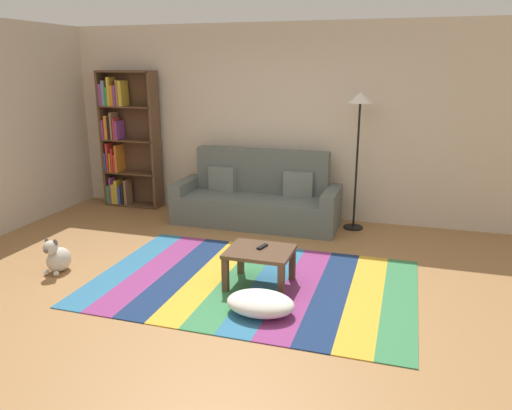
{
  "coord_description": "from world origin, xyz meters",
  "views": [
    {
      "loc": [
        1.62,
        -4.31,
        2.13
      ],
      "look_at": [
        0.07,
        0.68,
        0.65
      ],
      "focal_mm": 34.66,
      "sensor_mm": 36.0,
      "label": 1
    }
  ],
  "objects_px": {
    "couch": "(257,199)",
    "coffee_table": "(260,256)",
    "pouf": "(260,303)",
    "tv_remote": "(262,247)",
    "standing_lamp": "(359,116)",
    "bookshelf": "(124,141)",
    "dog": "(57,258)"
  },
  "relations": [
    {
      "from": "coffee_table",
      "to": "pouf",
      "type": "relative_size",
      "value": 1.04
    },
    {
      "from": "bookshelf",
      "to": "tv_remote",
      "type": "height_order",
      "value": "bookshelf"
    },
    {
      "from": "couch",
      "to": "dog",
      "type": "bearing_deg",
      "value": -123.69
    },
    {
      "from": "pouf",
      "to": "tv_remote",
      "type": "height_order",
      "value": "tv_remote"
    },
    {
      "from": "bookshelf",
      "to": "dog",
      "type": "distance_m",
      "value": 2.8
    },
    {
      "from": "coffee_table",
      "to": "couch",
      "type": "bearing_deg",
      "value": 107.79
    },
    {
      "from": "couch",
      "to": "coffee_table",
      "type": "xyz_separation_m",
      "value": [
        0.64,
        -1.98,
        -0.02
      ]
    },
    {
      "from": "pouf",
      "to": "dog",
      "type": "relative_size",
      "value": 1.54
    },
    {
      "from": "couch",
      "to": "coffee_table",
      "type": "distance_m",
      "value": 2.08
    },
    {
      "from": "bookshelf",
      "to": "tv_remote",
      "type": "bearing_deg",
      "value": -37.48
    },
    {
      "from": "pouf",
      "to": "dog",
      "type": "bearing_deg",
      "value": 173.67
    },
    {
      "from": "tv_remote",
      "to": "standing_lamp",
      "type": "bearing_deg",
      "value": 86.54
    },
    {
      "from": "coffee_table",
      "to": "tv_remote",
      "type": "xyz_separation_m",
      "value": [
        0.01,
        0.06,
        0.08
      ]
    },
    {
      "from": "coffee_table",
      "to": "dog",
      "type": "bearing_deg",
      "value": -171.95
    },
    {
      "from": "pouf",
      "to": "tv_remote",
      "type": "bearing_deg",
      "value": 105.11
    },
    {
      "from": "couch",
      "to": "tv_remote",
      "type": "relative_size",
      "value": 15.07
    },
    {
      "from": "couch",
      "to": "bookshelf",
      "type": "distance_m",
      "value": 2.35
    },
    {
      "from": "coffee_table",
      "to": "bookshelf",
      "type": "bearing_deg",
      "value": 141.65
    },
    {
      "from": "pouf",
      "to": "standing_lamp",
      "type": "xyz_separation_m",
      "value": [
        0.51,
        2.68,
        1.4
      ]
    },
    {
      "from": "standing_lamp",
      "to": "dog",
      "type": "bearing_deg",
      "value": -139.55
    },
    {
      "from": "dog",
      "to": "standing_lamp",
      "type": "relative_size",
      "value": 0.22
    },
    {
      "from": "coffee_table",
      "to": "dog",
      "type": "relative_size",
      "value": 1.6
    },
    {
      "from": "couch",
      "to": "coffee_table",
      "type": "height_order",
      "value": "couch"
    },
    {
      "from": "coffee_table",
      "to": "tv_remote",
      "type": "relative_size",
      "value": 4.25
    },
    {
      "from": "bookshelf",
      "to": "pouf",
      "type": "xyz_separation_m",
      "value": [
        3.04,
        -2.83,
        -0.91
      ]
    },
    {
      "from": "pouf",
      "to": "standing_lamp",
      "type": "relative_size",
      "value": 0.34
    },
    {
      "from": "couch",
      "to": "bookshelf",
      "type": "xyz_separation_m",
      "value": [
        -2.23,
        0.28,
        0.68
      ]
    },
    {
      "from": "couch",
      "to": "coffee_table",
      "type": "bearing_deg",
      "value": -72.21
    },
    {
      "from": "pouf",
      "to": "dog",
      "type": "height_order",
      "value": "dog"
    },
    {
      "from": "bookshelf",
      "to": "tv_remote",
      "type": "relative_size",
      "value": 13.72
    },
    {
      "from": "standing_lamp",
      "to": "pouf",
      "type": "bearing_deg",
      "value": -100.73
    },
    {
      "from": "bookshelf",
      "to": "pouf",
      "type": "height_order",
      "value": "bookshelf"
    }
  ]
}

